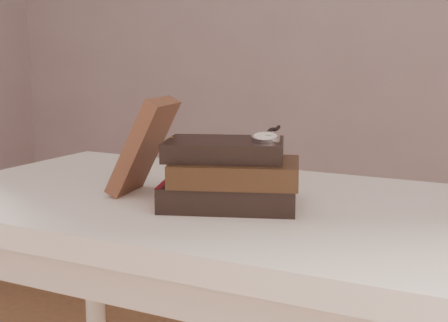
% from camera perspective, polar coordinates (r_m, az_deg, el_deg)
% --- Properties ---
extents(table, '(1.00, 0.60, 0.75)m').
position_cam_1_polar(table, '(1.14, -2.29, -7.64)').
color(table, silver).
rests_on(table, ground).
extents(book_stack, '(0.26, 0.22, 0.11)m').
position_cam_1_polar(book_stack, '(1.02, 0.57, -1.34)').
color(book_stack, black).
rests_on(book_stack, table).
extents(journal, '(0.12, 0.13, 0.17)m').
position_cam_1_polar(journal, '(1.11, -7.45, 1.40)').
color(journal, '#422519').
rests_on(journal, table).
extents(pocket_watch, '(0.06, 0.15, 0.02)m').
position_cam_1_polar(pocket_watch, '(1.00, 3.93, 2.24)').
color(pocket_watch, silver).
rests_on(pocket_watch, book_stack).
extents(eyeglasses, '(0.12, 0.13, 0.04)m').
position_cam_1_polar(eyeglasses, '(1.10, -3.10, 0.09)').
color(eyeglasses, silver).
rests_on(eyeglasses, book_stack).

